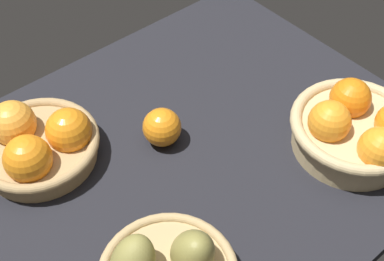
% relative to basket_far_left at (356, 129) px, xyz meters
% --- Properties ---
extents(market_tray, '(0.84, 0.72, 0.03)m').
position_rel_basket_far_left_xyz_m(market_tray, '(0.22, -0.19, -0.07)').
color(market_tray, black).
rests_on(market_tray, ground).
extents(basket_far_left, '(0.24, 0.24, 0.12)m').
position_rel_basket_far_left_xyz_m(basket_far_left, '(0.00, 0.00, 0.00)').
color(basket_far_left, tan).
rests_on(basket_far_left, market_tray).
extents(basket_near_right, '(0.22, 0.22, 0.10)m').
position_rel_basket_far_left_xyz_m(basket_near_right, '(0.46, -0.35, -0.01)').
color(basket_near_right, tan).
rests_on(basket_near_right, market_tray).
extents(loose_orange_front_gap, '(0.07, 0.07, 0.07)m').
position_rel_basket_far_left_xyz_m(loose_orange_front_gap, '(0.26, -0.24, -0.01)').
color(loose_orange_front_gap, orange).
rests_on(loose_orange_front_gap, market_tray).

